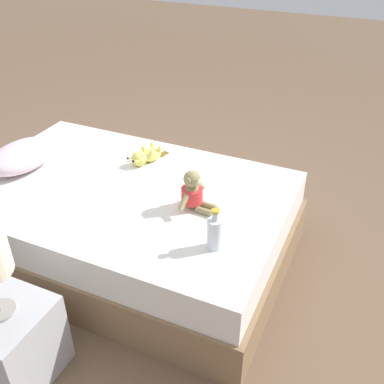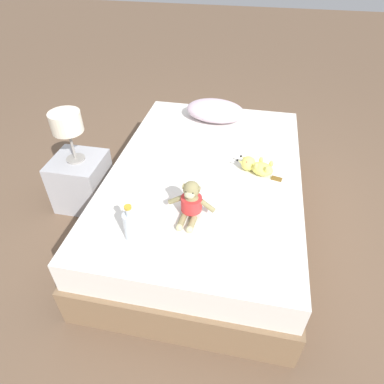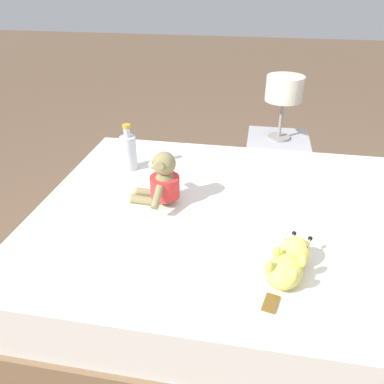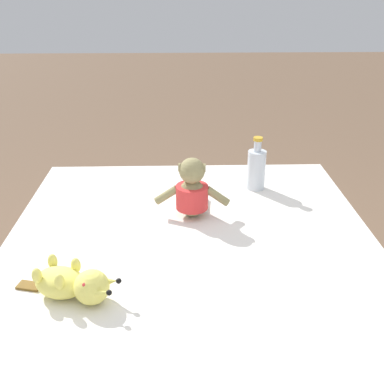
% 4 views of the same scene
% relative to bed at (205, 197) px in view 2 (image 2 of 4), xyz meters
% --- Properties ---
extents(ground_plane, '(16.00, 16.00, 0.00)m').
position_rel_bed_xyz_m(ground_plane, '(0.00, 0.00, -0.25)').
color(ground_plane, brown).
extents(bed, '(1.33, 2.02, 0.51)m').
position_rel_bed_xyz_m(bed, '(0.00, 0.00, 0.00)').
color(bed, '#846647').
rests_on(bed, ground_plane).
extents(pillow, '(0.53, 0.37, 0.16)m').
position_rel_bed_xyz_m(pillow, '(-0.04, 0.73, 0.34)').
color(pillow, silver).
rests_on(pillow, bed).
extents(plush_monkey, '(0.29, 0.23, 0.24)m').
position_rel_bed_xyz_m(plush_monkey, '(-0.01, -0.47, 0.35)').
color(plush_monkey, '#8E8456').
rests_on(plush_monkey, bed).
extents(plush_yellow_creature, '(0.32, 0.18, 0.10)m').
position_rel_bed_xyz_m(plush_yellow_creature, '(0.34, 0.03, 0.30)').
color(plush_yellow_creature, '#EAE066').
rests_on(plush_yellow_creature, bed).
extents(glass_bottle, '(0.08, 0.08, 0.23)m').
position_rel_bed_xyz_m(glass_bottle, '(-0.29, -0.71, 0.35)').
color(glass_bottle, silver).
rests_on(glass_bottle, bed).
extents(nightstand, '(0.39, 0.39, 0.43)m').
position_rel_bed_xyz_m(nightstand, '(-1.01, 0.03, -0.04)').
color(nightstand, '#B2B2B7').
rests_on(nightstand, ground_plane).
extents(bedside_lamp, '(0.22, 0.22, 0.39)m').
position_rel_bed_xyz_m(bedside_lamp, '(-1.01, 0.03, 0.48)').
color(bedside_lamp, gray).
rests_on(bedside_lamp, nightstand).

